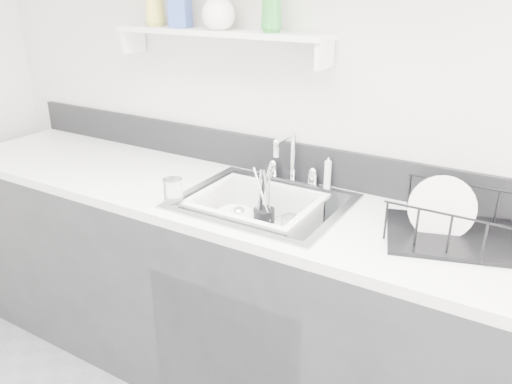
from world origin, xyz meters
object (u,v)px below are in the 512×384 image
Objects in this scene: sink at (262,223)px; wash_tub at (256,219)px; counter_run at (262,301)px; dish_rack at (458,218)px.

wash_tub is at bearing -167.55° from sink.
wash_tub is at bearing -167.55° from counter_run.
counter_run is 5.00× the size of sink.
dish_rack is at bearing 5.40° from counter_run.
counter_run is at bearing 0.00° from sink.
sink is 0.03m from wash_tub.
sink is at bearing 0.00° from counter_run.
wash_tub is 1.08× the size of dish_rack.
counter_run is 7.29× the size of dish_rack.
wash_tub reaches higher than sink.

